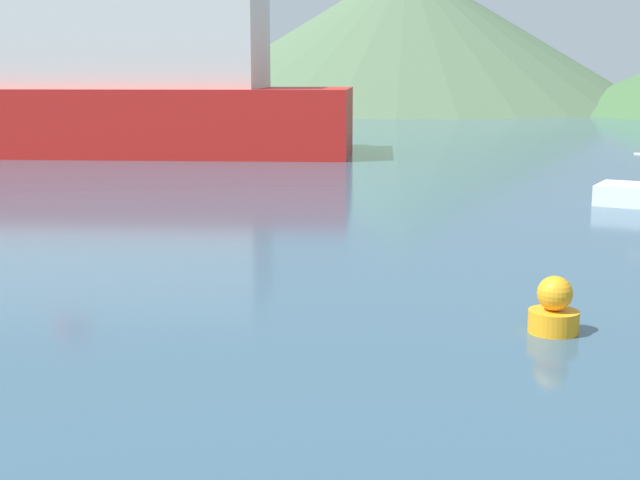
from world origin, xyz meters
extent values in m
cube|color=red|center=(-15.69, 41.93, 1.57)|extent=(28.64, 9.37, 3.14)
cube|color=silver|center=(-15.69, 41.93, 5.38)|extent=(20.11, 7.76, 4.48)
cylinder|color=orange|center=(4.16, 13.18, 0.17)|extent=(0.77, 0.77, 0.35)
sphere|color=orange|center=(4.16, 13.18, 0.61)|extent=(0.54, 0.54, 0.54)
cone|color=#476B42|center=(-32.71, 86.99, 4.69)|extent=(37.50, 37.50, 9.38)
cone|color=#4C6647|center=(-0.49, 101.68, 7.94)|extent=(53.58, 53.58, 15.88)
camera|label=1|loc=(2.20, -0.25, 3.92)|focal=50.00mm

